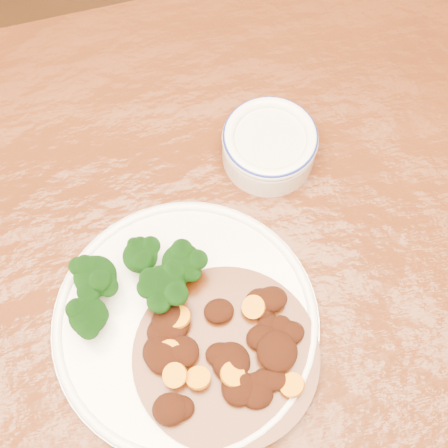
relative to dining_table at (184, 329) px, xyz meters
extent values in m
plane|color=#472811|center=(0.00, 0.00, -0.67)|extent=(4.00, 4.00, 0.00)
cube|color=#4F230E|center=(0.00, 0.00, 0.06)|extent=(1.61, 1.09, 0.04)
cylinder|color=white|center=(0.01, -0.02, 0.09)|extent=(0.29, 0.29, 0.01)
torus|color=white|center=(0.01, -0.02, 0.09)|extent=(0.28, 0.28, 0.01)
cylinder|color=#5D8243|center=(-0.08, 0.04, 0.10)|extent=(0.01, 0.01, 0.02)
ellipsoid|color=black|center=(-0.08, 0.04, 0.12)|extent=(0.05, 0.05, 0.04)
cylinder|color=#5D8243|center=(-0.01, 0.02, 0.10)|extent=(0.01, 0.01, 0.02)
ellipsoid|color=black|center=(-0.01, 0.02, 0.12)|extent=(0.05, 0.05, 0.04)
cylinder|color=#5D8243|center=(-0.09, -0.01, 0.10)|extent=(0.01, 0.01, 0.02)
ellipsoid|color=black|center=(-0.09, -0.01, 0.12)|extent=(0.04, 0.04, 0.03)
cylinder|color=#5D8243|center=(-0.03, 0.05, 0.10)|extent=(0.01, 0.01, 0.02)
ellipsoid|color=black|center=(-0.03, 0.05, 0.12)|extent=(0.04, 0.04, 0.03)
cylinder|color=#5D8243|center=(0.01, 0.04, 0.10)|extent=(0.01, 0.01, 0.02)
ellipsoid|color=black|center=(0.01, 0.04, 0.12)|extent=(0.04, 0.04, 0.03)
cylinder|color=#4B1E08|center=(0.04, -0.06, 0.09)|extent=(0.20, 0.20, 0.00)
ellipsoid|color=black|center=(0.09, -0.04, 0.10)|extent=(0.02, 0.03, 0.01)
ellipsoid|color=black|center=(0.08, -0.05, 0.10)|extent=(0.03, 0.03, 0.02)
ellipsoid|color=black|center=(0.05, -0.09, 0.11)|extent=(0.03, 0.04, 0.02)
ellipsoid|color=black|center=(0.08, -0.09, 0.11)|extent=(0.02, 0.02, 0.01)
ellipsoid|color=black|center=(0.04, -0.01, 0.10)|extent=(0.03, 0.03, 0.02)
ellipsoid|color=black|center=(-0.01, -0.11, 0.10)|extent=(0.03, 0.03, 0.02)
ellipsoid|color=black|center=(0.07, -0.09, 0.10)|extent=(0.03, 0.03, 0.01)
ellipsoid|color=black|center=(0.10, -0.06, 0.11)|extent=(0.04, 0.04, 0.02)
ellipsoid|color=black|center=(0.11, -0.04, 0.10)|extent=(0.02, 0.02, 0.01)
ellipsoid|color=black|center=(0.00, -0.05, 0.11)|extent=(0.03, 0.03, 0.02)
ellipsoid|color=black|center=(0.07, -0.10, 0.10)|extent=(0.03, 0.03, 0.02)
ellipsoid|color=black|center=(0.09, -0.01, 0.10)|extent=(0.03, 0.03, 0.02)
ellipsoid|color=black|center=(-0.02, -0.05, 0.10)|extent=(0.04, 0.04, 0.02)
ellipsoid|color=black|center=(-0.02, -0.05, 0.11)|extent=(0.04, 0.04, 0.02)
ellipsoid|color=black|center=(-0.02, -0.03, 0.10)|extent=(0.02, 0.02, 0.01)
ellipsoid|color=black|center=(0.10, -0.06, 0.10)|extent=(0.03, 0.03, 0.01)
ellipsoid|color=black|center=(0.04, -0.06, 0.10)|extent=(0.03, 0.02, 0.01)
ellipsoid|color=black|center=(0.09, -0.09, 0.10)|extent=(0.02, 0.02, 0.01)
ellipsoid|color=black|center=(-0.02, -0.11, 0.11)|extent=(0.04, 0.03, 0.02)
ellipsoid|color=black|center=(0.11, -0.05, 0.10)|extent=(0.03, 0.03, 0.02)
ellipsoid|color=black|center=(-0.01, -0.02, 0.11)|extent=(0.04, 0.04, 0.02)
ellipsoid|color=black|center=(-0.02, -0.03, 0.10)|extent=(0.04, 0.03, 0.02)
ellipsoid|color=black|center=(0.05, -0.07, 0.10)|extent=(0.04, 0.04, 0.02)
ellipsoid|color=black|center=(0.10, -0.01, 0.11)|extent=(0.03, 0.03, 0.02)
cylinder|color=orange|center=(0.05, -0.08, 0.11)|extent=(0.04, 0.04, 0.02)
cylinder|color=orange|center=(0.05, -0.08, 0.11)|extent=(0.03, 0.03, 0.01)
cylinder|color=orange|center=(-0.01, -0.08, 0.12)|extent=(0.03, 0.03, 0.01)
cylinder|color=orange|center=(0.00, -0.02, 0.11)|extent=(0.03, 0.03, 0.01)
cylinder|color=orange|center=(0.11, -0.10, 0.11)|extent=(0.03, 0.03, 0.02)
cylinder|color=orange|center=(0.01, -0.08, 0.11)|extent=(0.03, 0.03, 0.02)
cylinder|color=orange|center=(0.08, -0.02, 0.11)|extent=(0.03, 0.03, 0.02)
cylinder|color=orange|center=(-0.01, -0.05, 0.11)|extent=(0.03, 0.03, 0.02)
cylinder|color=white|center=(0.13, 0.18, 0.10)|extent=(0.11, 0.11, 0.04)
cylinder|color=silver|center=(0.13, 0.18, 0.12)|extent=(0.09, 0.09, 0.01)
torus|color=white|center=(0.13, 0.18, 0.12)|extent=(0.11, 0.11, 0.01)
torus|color=navy|center=(0.13, 0.18, 0.13)|extent=(0.11, 0.11, 0.01)
camera|label=1|loc=(0.02, -0.20, 0.74)|focal=50.00mm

